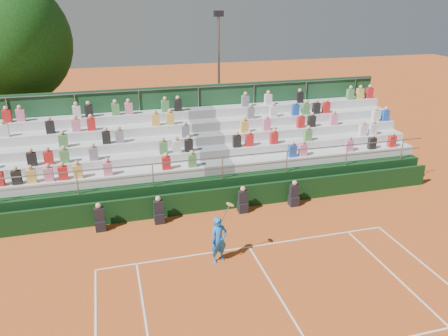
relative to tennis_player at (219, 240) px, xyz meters
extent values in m
plane|color=#C35620|center=(1.30, 0.56, -0.85)|extent=(90.00, 90.00, 0.00)
cube|color=white|center=(1.30, 0.56, -0.85)|extent=(11.00, 0.06, 0.01)
cube|color=white|center=(1.30, -2.64, -0.85)|extent=(0.06, 6.40, 0.01)
cube|color=black|center=(1.30, 3.76, -0.35)|extent=(20.00, 0.15, 1.00)
cube|color=black|center=(-3.96, 3.31, -0.63)|extent=(0.40, 0.40, 0.44)
cube|color=black|center=(-3.96, 3.31, -0.15)|extent=(0.38, 0.25, 0.55)
sphere|color=tan|center=(-3.96, 3.31, 0.23)|extent=(0.22, 0.22, 0.22)
cube|color=black|center=(-1.65, 3.31, -0.63)|extent=(0.40, 0.40, 0.44)
cube|color=black|center=(-1.65, 3.31, -0.15)|extent=(0.38, 0.25, 0.55)
sphere|color=tan|center=(-1.65, 3.31, 0.23)|extent=(0.22, 0.22, 0.22)
cube|color=black|center=(1.93, 3.31, -0.63)|extent=(0.40, 0.40, 0.44)
cube|color=black|center=(1.93, 3.31, -0.15)|extent=(0.38, 0.25, 0.55)
sphere|color=tan|center=(1.93, 3.31, 0.23)|extent=(0.22, 0.22, 0.22)
cube|color=black|center=(4.29, 3.31, -0.63)|extent=(0.40, 0.40, 0.44)
cube|color=black|center=(4.29, 3.31, -0.15)|extent=(0.38, 0.25, 0.55)
sphere|color=tan|center=(4.29, 3.31, 0.23)|extent=(0.22, 0.22, 0.22)
cube|color=black|center=(1.30, 6.86, -0.25)|extent=(20.00, 5.20, 1.20)
cube|color=silver|center=(-4.05, 5.19, 0.56)|extent=(9.30, 0.85, 0.42)
cube|color=silver|center=(6.65, 5.19, 0.56)|extent=(9.30, 0.85, 0.42)
cube|color=slate|center=(1.30, 5.19, 0.56)|extent=(1.40, 0.85, 0.42)
cube|color=silver|center=(-4.05, 6.04, 0.98)|extent=(9.30, 0.85, 0.42)
cube|color=silver|center=(6.65, 6.04, 0.98)|extent=(9.30, 0.85, 0.42)
cube|color=slate|center=(1.30, 6.04, 0.98)|extent=(1.40, 0.85, 0.42)
cube|color=silver|center=(-4.05, 6.89, 1.40)|extent=(9.30, 0.85, 0.42)
cube|color=silver|center=(6.65, 6.89, 1.40)|extent=(9.30, 0.85, 0.42)
cube|color=slate|center=(1.30, 6.89, 1.40)|extent=(1.40, 0.85, 0.42)
cube|color=silver|center=(-4.05, 7.74, 1.82)|extent=(9.30, 0.85, 0.42)
cube|color=silver|center=(6.65, 7.74, 1.82)|extent=(9.30, 0.85, 0.42)
cube|color=slate|center=(1.30, 7.74, 1.82)|extent=(1.40, 0.85, 0.42)
cube|color=silver|center=(-4.05, 8.59, 2.24)|extent=(9.30, 0.85, 0.42)
cube|color=silver|center=(6.65, 8.59, 2.24)|extent=(9.30, 0.85, 0.42)
cube|color=slate|center=(1.30, 8.59, 2.24)|extent=(1.40, 0.85, 0.42)
cube|color=#1B4627|center=(1.30, 9.11, 1.35)|extent=(20.00, 0.12, 4.40)
cylinder|color=gray|center=(1.30, 4.31, 1.35)|extent=(20.00, 0.05, 0.05)
cylinder|color=gray|center=(1.30, 9.01, 3.45)|extent=(20.00, 0.05, 0.05)
cube|color=black|center=(-7.02, 5.04, 1.05)|extent=(0.36, 0.24, 0.56)
cube|color=gold|center=(-6.47, 5.04, 1.05)|extent=(0.36, 0.24, 0.56)
cube|color=pink|center=(-5.81, 5.04, 1.05)|extent=(0.36, 0.24, 0.56)
cube|color=red|center=(-5.26, 5.04, 1.05)|extent=(0.36, 0.24, 0.56)
cube|color=gold|center=(-4.69, 5.04, 1.05)|extent=(0.36, 0.24, 0.56)
cube|color=pink|center=(-3.48, 5.04, 1.05)|extent=(0.36, 0.24, 0.56)
cube|color=red|center=(-1.02, 5.04, 1.05)|extent=(0.36, 0.24, 0.56)
cube|color=#4C8C4C|center=(0.12, 5.04, 1.05)|extent=(0.36, 0.24, 0.56)
cube|color=black|center=(-6.49, 5.89, 1.47)|extent=(0.36, 0.24, 0.56)
cube|color=red|center=(-5.84, 5.89, 1.47)|extent=(0.36, 0.24, 0.56)
cube|color=#4C8C4C|center=(-5.20, 5.89, 1.47)|extent=(0.36, 0.24, 0.56)
cube|color=slate|center=(-4.01, 5.89, 1.47)|extent=(0.36, 0.24, 0.56)
cube|color=#4C8C4C|center=(-1.01, 5.89, 1.47)|extent=(0.36, 0.24, 0.56)
cube|color=silver|center=(-0.40, 5.89, 1.47)|extent=(0.36, 0.24, 0.56)
cube|color=black|center=(0.14, 5.89, 1.47)|extent=(0.36, 0.24, 0.56)
cube|color=#4C8C4C|center=(-5.25, 6.74, 1.89)|extent=(0.36, 0.24, 0.56)
cube|color=black|center=(-3.42, 6.74, 1.89)|extent=(0.36, 0.24, 0.56)
cube|color=slate|center=(-2.85, 6.74, 1.89)|extent=(0.36, 0.24, 0.56)
cube|color=slate|center=(0.17, 6.74, 1.89)|extent=(0.36, 0.24, 0.56)
cube|color=silver|center=(-7.69, 7.59, 2.31)|extent=(0.36, 0.24, 0.56)
cube|color=black|center=(-5.80, 7.59, 2.31)|extent=(0.36, 0.24, 0.56)
cube|color=pink|center=(-4.69, 7.59, 2.31)|extent=(0.36, 0.24, 0.56)
cube|color=red|center=(-4.03, 7.59, 2.31)|extent=(0.36, 0.24, 0.56)
cube|color=gold|center=(-1.10, 7.59, 2.31)|extent=(0.36, 0.24, 0.56)
cube|color=gold|center=(-0.40, 7.59, 2.31)|extent=(0.36, 0.24, 0.56)
cube|color=red|center=(-7.65, 8.44, 2.73)|extent=(0.36, 0.24, 0.56)
cube|color=pink|center=(-7.08, 8.44, 2.73)|extent=(0.36, 0.24, 0.56)
cube|color=silver|center=(-4.64, 8.44, 2.73)|extent=(0.36, 0.24, 0.56)
cube|color=black|center=(-4.09, 8.44, 2.73)|extent=(0.36, 0.24, 0.56)
cube|color=#4C8C4C|center=(-2.87, 8.44, 2.73)|extent=(0.36, 0.24, 0.56)
cube|color=pink|center=(-2.25, 8.44, 2.73)|extent=(0.36, 0.24, 0.56)
cube|color=#4C8C4C|center=(-0.49, 8.44, 2.73)|extent=(0.36, 0.24, 0.56)
cube|color=black|center=(0.14, 8.44, 2.73)|extent=(0.36, 0.24, 0.56)
cube|color=#1E4CB2|center=(4.88, 5.04, 1.05)|extent=(0.36, 0.24, 0.56)
cube|color=pink|center=(5.41, 5.04, 1.05)|extent=(0.36, 0.24, 0.56)
cube|color=pink|center=(7.84, 5.04, 1.05)|extent=(0.36, 0.24, 0.56)
cube|color=black|center=(9.10, 5.04, 1.05)|extent=(0.36, 0.24, 0.56)
cube|color=red|center=(10.22, 5.04, 1.05)|extent=(0.36, 0.24, 0.56)
cube|color=black|center=(2.43, 5.89, 1.47)|extent=(0.36, 0.24, 0.56)
cube|color=red|center=(3.04, 5.89, 1.47)|extent=(0.36, 0.24, 0.56)
cube|color=red|center=(4.28, 5.89, 1.47)|extent=(0.36, 0.24, 0.56)
cube|color=#4C8C4C|center=(6.04, 5.89, 1.47)|extent=(0.36, 0.24, 0.56)
cube|color=silver|center=(9.06, 5.89, 1.47)|extent=(0.36, 0.24, 0.56)
cube|color=silver|center=(9.64, 5.89, 1.47)|extent=(0.36, 0.24, 0.56)
cube|color=gold|center=(3.06, 6.74, 1.89)|extent=(0.36, 0.24, 0.56)
cube|color=pink|center=(4.20, 6.74, 1.89)|extent=(0.36, 0.24, 0.56)
cube|color=red|center=(6.02, 6.74, 1.89)|extent=(0.36, 0.24, 0.56)
cube|color=black|center=(6.62, 6.74, 1.89)|extent=(0.36, 0.24, 0.56)
cube|color=pink|center=(7.84, 6.74, 1.89)|extent=(0.36, 0.24, 0.56)
cube|color=silver|center=(10.28, 6.74, 1.89)|extent=(0.36, 0.24, 0.56)
cube|color=#1E4CB2|center=(10.88, 6.74, 1.89)|extent=(0.36, 0.24, 0.56)
cube|color=slate|center=(3.65, 7.59, 2.31)|extent=(0.36, 0.24, 0.56)
cube|color=silver|center=(4.87, 7.59, 2.31)|extent=(0.36, 0.24, 0.56)
cube|color=#1E4CB2|center=(6.08, 7.59, 2.31)|extent=(0.36, 0.24, 0.56)
cube|color=#4C8C4C|center=(6.66, 7.59, 2.31)|extent=(0.36, 0.24, 0.56)
cube|color=black|center=(7.27, 7.59, 2.31)|extent=(0.36, 0.24, 0.56)
cube|color=red|center=(7.84, 7.59, 2.31)|extent=(0.36, 0.24, 0.56)
cube|color=slate|center=(3.65, 8.44, 2.73)|extent=(0.36, 0.24, 0.56)
cube|color=silver|center=(4.90, 8.44, 2.73)|extent=(0.36, 0.24, 0.56)
cube|color=black|center=(6.67, 8.44, 2.73)|extent=(0.36, 0.24, 0.56)
cube|color=#4C8C4C|center=(9.69, 8.44, 2.73)|extent=(0.36, 0.24, 0.56)
cube|color=gold|center=(10.30, 8.44, 2.73)|extent=(0.36, 0.24, 0.56)
cube|color=red|center=(10.89, 8.44, 2.73)|extent=(0.36, 0.24, 0.56)
imported|color=blue|center=(0.00, 0.00, -0.01)|extent=(0.70, 0.55, 1.69)
cylinder|color=gray|center=(0.25, 0.00, 1.00)|extent=(0.26, 0.03, 0.51)
cylinder|color=#E5D866|center=(0.40, 0.00, 1.30)|extent=(0.26, 0.28, 0.14)
cylinder|color=#362513|center=(-8.00, 12.79, 1.02)|extent=(0.50, 0.50, 3.73)
sphere|color=#103A10|center=(-8.00, 12.79, 5.57)|extent=(6.72, 6.72, 6.72)
cylinder|color=gray|center=(3.81, 14.42, 2.86)|extent=(0.16, 0.16, 7.42)
cube|color=black|center=(3.81, 14.42, 6.74)|extent=(0.60, 0.25, 0.35)
camera|label=1|loc=(-3.28, -12.59, 7.87)|focal=35.00mm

